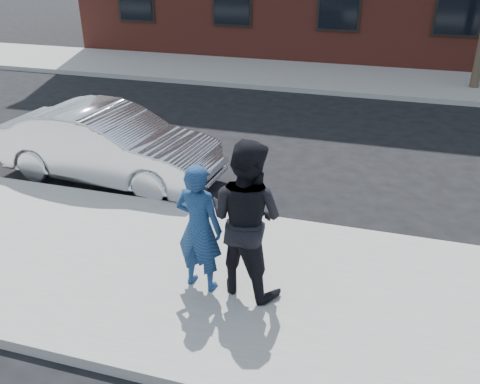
% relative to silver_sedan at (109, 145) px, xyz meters
% --- Properties ---
extents(ground, '(100.00, 100.00, 0.00)m').
position_rel_silver_sedan_xyz_m(ground, '(2.84, -2.43, -0.70)').
color(ground, black).
rests_on(ground, ground).
extents(near_sidewalk, '(50.00, 3.50, 0.15)m').
position_rel_silver_sedan_xyz_m(near_sidewalk, '(2.84, -2.68, -0.62)').
color(near_sidewalk, gray).
rests_on(near_sidewalk, ground).
extents(near_curb, '(50.00, 0.10, 0.15)m').
position_rel_silver_sedan_xyz_m(near_curb, '(2.84, -0.88, -0.62)').
color(near_curb, '#999691').
rests_on(near_curb, ground).
extents(far_sidewalk, '(50.00, 3.50, 0.15)m').
position_rel_silver_sedan_xyz_m(far_sidewalk, '(2.84, 8.82, -0.62)').
color(far_sidewalk, gray).
rests_on(far_sidewalk, ground).
extents(far_curb, '(50.00, 0.10, 0.15)m').
position_rel_silver_sedan_xyz_m(far_curb, '(2.84, 7.02, -0.62)').
color(far_curb, '#999691').
rests_on(far_curb, ground).
extents(silver_sedan, '(4.33, 1.79, 1.39)m').
position_rel_silver_sedan_xyz_m(silver_sedan, '(0.00, 0.00, 0.00)').
color(silver_sedan, silver).
rests_on(silver_sedan, ground).
extents(man_hoodie, '(0.68, 0.54, 1.70)m').
position_rel_silver_sedan_xyz_m(man_hoodie, '(2.88, -2.84, 0.30)').
color(man_hoodie, navy).
rests_on(man_hoodie, near_sidewalk).
extents(man_peacoat, '(1.15, 1.01, 2.01)m').
position_rel_silver_sedan_xyz_m(man_peacoat, '(3.44, -2.73, 0.46)').
color(man_peacoat, black).
rests_on(man_peacoat, near_sidewalk).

